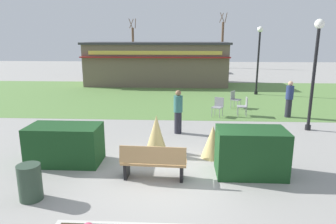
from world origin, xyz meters
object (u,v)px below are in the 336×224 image
at_px(park_bench, 154,162).
at_px(lamppost_far, 259,52).
at_px(trash_bin, 30,182).
at_px(cafe_chair_east, 234,98).
at_px(person_strolling, 289,99).
at_px(cafe_chair_west, 218,105).
at_px(parked_car_center_slot, 200,67).
at_px(tree_left_bg, 222,44).
at_px(lamppost_mid, 315,62).
at_px(cafe_chair_center, 244,105).
at_px(person_standing, 178,112).
at_px(food_kiosk, 157,63).
at_px(tree_right_bg, 133,47).
at_px(parked_car_west_slot, 153,66).

bearing_deg(park_bench, lamppost_far, 66.65).
relative_size(trash_bin, cafe_chair_east, 0.95).
bearing_deg(person_strolling, trash_bin, 162.13).
bearing_deg(cafe_chair_west, parked_car_center_slot, 89.79).
distance_m(lamppost_far, tree_left_bg, 18.10).
height_order(lamppost_far, trash_bin, lamppost_far).
bearing_deg(cafe_chair_east, lamppost_mid, -58.39).
height_order(park_bench, parked_car_center_slot, parked_car_center_slot).
relative_size(cafe_chair_west, cafe_chair_center, 1.00).
distance_m(cafe_chair_center, person_standing, 4.20).
xyz_separation_m(trash_bin, food_kiosk, (1.31, 18.12, 1.22)).
relative_size(cafe_chair_east, tree_left_bg, 0.14).
relative_size(trash_bin, person_strolling, 0.50).
xyz_separation_m(cafe_chair_center, tree_left_bg, (1.69, 23.83, 2.34)).
distance_m(trash_bin, cafe_chair_west, 9.38).
distance_m(tree_left_bg, tree_right_bg, 10.80).
height_order(cafe_chair_east, cafe_chair_center, same).
bearing_deg(lamppost_far, parked_car_center_slot, 103.77).
height_order(person_strolling, tree_right_bg, tree_right_bg).
xyz_separation_m(cafe_chair_center, person_standing, (-3.05, -2.87, 0.33)).
bearing_deg(tree_right_bg, cafe_chair_west, -71.61).
relative_size(park_bench, cafe_chair_west, 1.94).
height_order(cafe_chair_west, person_strolling, person_strolling).
bearing_deg(parked_car_center_slot, cafe_chair_west, -90.21).
bearing_deg(cafe_chair_west, person_standing, -123.88).
xyz_separation_m(cafe_chair_west, tree_left_bg, (2.92, 23.98, 2.34)).
distance_m(lamppost_far, person_strolling, 6.15).
distance_m(cafe_chair_center, tree_left_bg, 24.00).
xyz_separation_m(cafe_chair_west, parked_car_center_slot, (0.07, 18.19, 0.12)).
xyz_separation_m(park_bench, person_standing, (0.54, 4.02, 0.38)).
relative_size(trash_bin, cafe_chair_center, 0.95).
bearing_deg(food_kiosk, cafe_chair_west, -69.84).
bearing_deg(cafe_chair_east, parked_car_west_slot, 109.85).
bearing_deg(lamppost_far, lamppost_mid, -87.79).
distance_m(lamppost_mid, parked_car_west_slot, 21.91).
bearing_deg(food_kiosk, tree_right_bg, 107.02).
xyz_separation_m(cafe_chair_center, parked_car_center_slot, (-1.16, 18.04, 0.12)).
bearing_deg(lamppost_mid, person_strolling, 94.16).
bearing_deg(trash_bin, parked_car_center_slot, 78.87).
distance_m(trash_bin, food_kiosk, 18.20).
relative_size(cafe_chair_east, person_standing, 0.53).
xyz_separation_m(food_kiosk, parked_car_west_slot, (-1.12, 7.97, -1.00)).
relative_size(food_kiosk, tree_right_bg, 1.90).
height_order(cafe_chair_center, tree_left_bg, tree_left_bg).
relative_size(cafe_chair_east, tree_right_bg, 0.15).
relative_size(food_kiosk, person_standing, 6.52).
bearing_deg(person_strolling, lamppost_far, 30.04).
bearing_deg(tree_right_bg, trash_bin, -84.92).
height_order(food_kiosk, parked_car_center_slot, food_kiosk).
xyz_separation_m(cafe_chair_east, parked_car_center_slot, (-0.97, 16.38, 0.12)).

